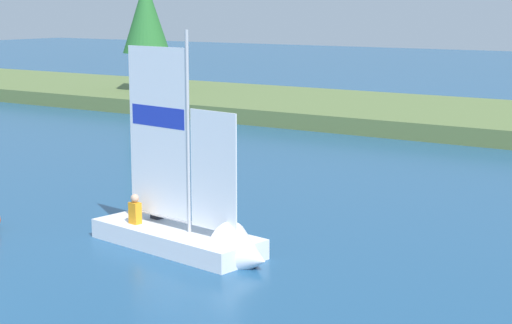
# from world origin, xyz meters

# --- Properties ---
(shore_bank) EXTENTS (80.00, 11.21, 0.77)m
(shore_bank) POSITION_xyz_m (0.00, 31.94, 0.39)
(shore_bank) COLOR #5B703D
(shore_bank) RESTS_ON ground
(shoreline_tree_left) EXTENTS (2.75, 2.75, 6.48)m
(shoreline_tree_left) POSITION_xyz_m (-18.44, 30.66, 5.10)
(shoreline_tree_left) COLOR brown
(shoreline_tree_left) RESTS_ON shore_bank
(sailboat) EXTENTS (5.28, 2.20, 5.66)m
(sailboat) POSITION_xyz_m (3.05, 7.90, 0.41)
(sailboat) COLOR white
(sailboat) RESTS_ON ground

